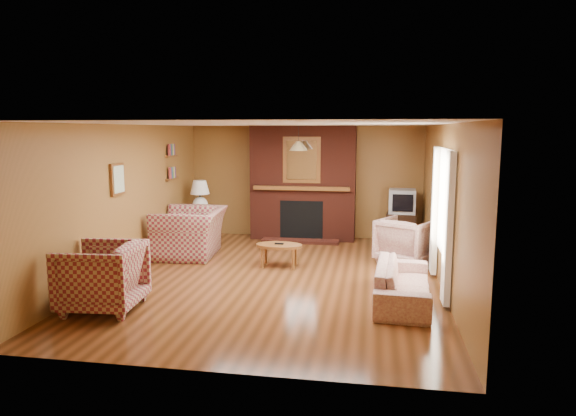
% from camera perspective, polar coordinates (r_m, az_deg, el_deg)
% --- Properties ---
extents(floor, '(6.50, 6.50, 0.00)m').
position_cam_1_polar(floor, '(8.19, -1.24, -7.73)').
color(floor, '#47250F').
rests_on(floor, ground).
extents(ceiling, '(6.50, 6.50, 0.00)m').
position_cam_1_polar(ceiling, '(7.85, -1.30, 9.32)').
color(ceiling, silver).
rests_on(ceiling, wall_back).
extents(wall_back, '(6.50, 0.00, 6.50)m').
position_cam_1_polar(wall_back, '(11.12, 1.87, 2.93)').
color(wall_back, '#915B2D').
rests_on(wall_back, floor).
extents(wall_front, '(6.50, 0.00, 6.50)m').
position_cam_1_polar(wall_front, '(4.83, -8.55, -4.72)').
color(wall_front, '#915B2D').
rests_on(wall_front, floor).
extents(wall_left, '(0.00, 6.50, 6.50)m').
position_cam_1_polar(wall_left, '(8.75, -17.58, 0.97)').
color(wall_left, '#915B2D').
rests_on(wall_left, floor).
extents(wall_right, '(0.00, 6.50, 6.50)m').
position_cam_1_polar(wall_right, '(7.86, 16.93, 0.17)').
color(wall_right, '#915B2D').
rests_on(wall_right, floor).
extents(fireplace, '(2.20, 0.82, 2.40)m').
position_cam_1_polar(fireplace, '(10.86, 1.69, 2.70)').
color(fireplace, '#48190F').
rests_on(fireplace, floor).
extents(window_right, '(0.10, 1.85, 2.00)m').
position_cam_1_polar(window_right, '(7.67, 16.74, -0.58)').
color(window_right, beige).
rests_on(window_right, wall_right).
extents(bookshelf, '(0.09, 0.55, 0.71)m').
position_cam_1_polar(bookshelf, '(10.40, -12.65, 4.91)').
color(bookshelf, brown).
rests_on(bookshelf, wall_left).
extents(botanical_print, '(0.05, 0.40, 0.50)m').
position_cam_1_polar(botanical_print, '(8.43, -18.40, 3.05)').
color(botanical_print, brown).
rests_on(botanical_print, wall_left).
extents(pendant_light, '(0.36, 0.36, 0.48)m').
position_cam_1_polar(pendant_light, '(10.13, 1.17, 6.91)').
color(pendant_light, black).
rests_on(pendant_light, ceiling).
extents(plaid_loveseat, '(1.29, 1.44, 0.87)m').
position_cam_1_polar(plaid_loveseat, '(9.67, -10.79, -2.67)').
color(plaid_loveseat, maroon).
rests_on(plaid_loveseat, floor).
extents(plaid_armchair, '(1.04, 1.02, 0.88)m').
position_cam_1_polar(plaid_armchair, '(7.08, -19.98, -7.19)').
color(plaid_armchair, maroon).
rests_on(plaid_armchair, floor).
extents(floral_sofa, '(0.81, 1.84, 0.53)m').
position_cam_1_polar(floral_sofa, '(7.19, 12.65, -8.09)').
color(floral_sofa, beige).
rests_on(floral_sofa, floor).
extents(floral_armchair, '(1.15, 1.16, 0.79)m').
position_cam_1_polar(floral_armchair, '(9.23, 12.92, -3.54)').
color(floral_armchair, beige).
rests_on(floral_armchair, floor).
extents(coffee_table, '(0.79, 0.49, 0.41)m').
position_cam_1_polar(coffee_table, '(8.75, -0.99, -4.39)').
color(coffee_table, brown).
rests_on(coffee_table, floor).
extents(side_table, '(0.47, 0.47, 0.61)m').
position_cam_1_polar(side_table, '(10.96, -9.67, -2.01)').
color(side_table, brown).
rests_on(side_table, floor).
extents(table_lamp, '(0.40, 0.40, 0.67)m').
position_cam_1_polar(table_lamp, '(10.86, -9.76, 1.49)').
color(table_lamp, silver).
rests_on(table_lamp, side_table).
extents(tv_stand, '(0.63, 0.58, 0.64)m').
position_cam_1_polar(tv_stand, '(10.72, 12.46, -2.24)').
color(tv_stand, black).
rests_on(tv_stand, floor).
extents(crt_tv, '(0.54, 0.54, 0.48)m').
position_cam_1_polar(crt_tv, '(10.62, 12.56, 0.74)').
color(crt_tv, '#9FA2A6').
rests_on(crt_tv, tv_stand).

